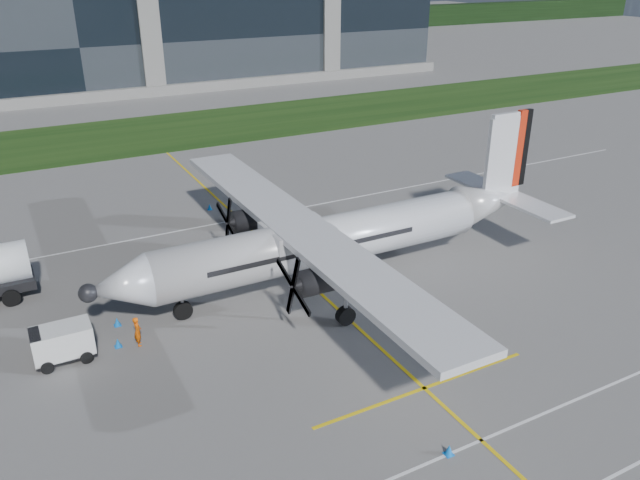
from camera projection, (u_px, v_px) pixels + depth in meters
name	position (u px, v px, depth m)	size (l,w,h in m)	color
ground	(136.00, 154.00, 65.38)	(400.00, 400.00, 0.00)	slate
grass_strip	(120.00, 137.00, 71.81)	(400.00, 18.00, 0.04)	black
terminal_building	(69.00, 40.00, 94.51)	(120.00, 20.00, 15.00)	black
tree_line	(35.00, 34.00, 144.66)	(400.00, 6.00, 6.00)	black
yellow_taxiway_centerline	(283.00, 259.00, 42.51)	(0.20, 70.00, 0.01)	yellow
turboprop_aircraft	(339.00, 211.00, 37.78)	(30.17, 31.29, 9.39)	silver
baggage_tug	(63.00, 344.00, 31.42)	(3.09, 1.85, 1.85)	silver
ground_crew_person	(137.00, 329.00, 32.61)	(0.78, 0.55, 1.91)	#F25907
safety_cone_stbdwing	(210.00, 207.00, 50.77)	(0.36, 0.36, 0.50)	blue
safety_cone_portwing	(449.00, 450.00, 25.56)	(0.36, 0.36, 0.50)	blue
safety_cone_fwd	(82.00, 340.00, 32.93)	(0.36, 0.36, 0.50)	blue
safety_cone_nose_port	(118.00, 343.00, 32.71)	(0.36, 0.36, 0.50)	blue
safety_cone_nose_stbd	(117.00, 322.00, 34.62)	(0.36, 0.36, 0.50)	blue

